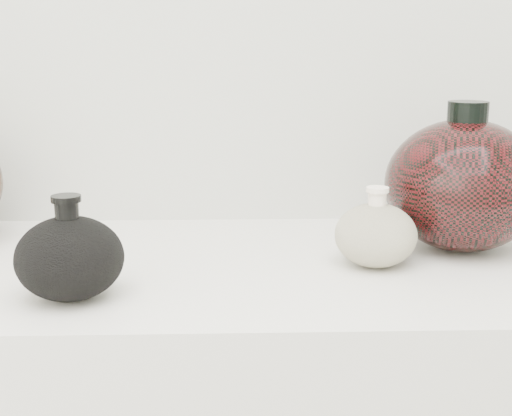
{
  "coord_description": "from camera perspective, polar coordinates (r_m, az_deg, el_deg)",
  "views": [
    {
      "loc": [
        0.01,
        -0.01,
        1.21
      ],
      "look_at": [
        0.04,
        0.92,
        0.99
      ],
      "focal_mm": 50.0,
      "sensor_mm": 36.0,
      "label": 1
    }
  ],
  "objects": [
    {
      "name": "black_gourd_vase",
      "position": [
        0.89,
        -14.68,
        -3.83
      ],
      "size": [
        0.16,
        0.16,
        0.13
      ],
      "color": "black",
      "rests_on": "display_counter"
    },
    {
      "name": "right_round_pot",
      "position": [
        1.09,
        16.23,
        1.82
      ],
      "size": [
        0.28,
        0.28,
        0.22
      ],
      "color": "black",
      "rests_on": "display_counter"
    },
    {
      "name": "cream_gourd_vase",
      "position": [
        1.0,
        9.56,
        -2.1
      ],
      "size": [
        0.15,
        0.15,
        0.11
      ],
      "color": "beige",
      "rests_on": "display_counter"
    }
  ]
}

